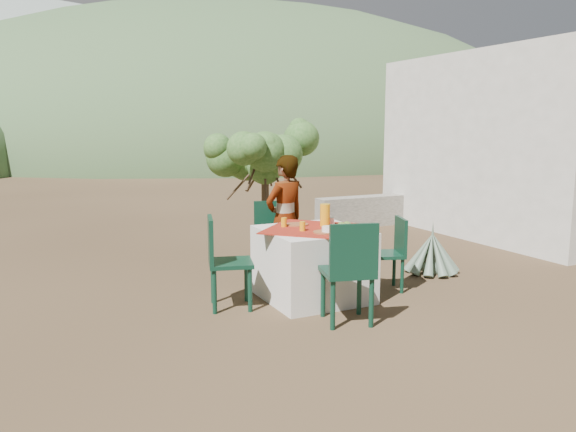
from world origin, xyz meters
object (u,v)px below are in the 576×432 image
object	(u,v)px
person	(285,219)
agave	(432,254)
chair_left	(223,258)
guesthouse	(532,145)
chair_near	(350,268)
chair_right	(392,250)
table	(313,263)
shrub_tree	(267,161)
juice_pitcher	(325,215)
chair_far	(272,236)

from	to	relation	value
person	agave	xyz separation A→B (m)	(1.82, -0.45, -0.50)
chair_left	guesthouse	distance (m)	6.57
chair_near	chair_right	bearing A→B (deg)	-128.16
table	shrub_tree	bearing A→B (deg)	78.75
juice_pitcher	shrub_tree	bearing A→B (deg)	82.94
person	juice_pitcher	world-z (taller)	person
chair_right	agave	world-z (taller)	chair_right
chair_near	chair_far	bearing A→B (deg)	-76.34
table	chair_far	distance (m)	0.97
person	guesthouse	xyz separation A→B (m)	(5.27, 1.14, 0.75)
table	chair_left	world-z (taller)	chair_left
chair_left	table	bearing A→B (deg)	-80.45
chair_right	guesthouse	distance (m)	4.88
chair_far	shrub_tree	world-z (taller)	shrub_tree
table	guesthouse	distance (m)	5.71
person	agave	world-z (taller)	person
chair_near	chair_left	xyz separation A→B (m)	(-0.89, 0.98, -0.02)
agave	chair_near	bearing A→B (deg)	-149.33
table	chair_left	xyz separation A→B (m)	(-0.97, 0.10, 0.14)
guesthouse	juice_pitcher	size ratio (longest dim) A/B	17.48
chair_far	chair_near	bearing A→B (deg)	-73.02
guesthouse	chair_near	bearing A→B (deg)	-153.10
person	shrub_tree	world-z (taller)	shrub_tree
chair_left	shrub_tree	bearing A→B (deg)	-18.14
agave	juice_pitcher	world-z (taller)	juice_pitcher
guesthouse	chair_far	bearing A→B (deg)	-170.54
juice_pitcher	person	bearing A→B (deg)	103.69
shrub_tree	guesthouse	world-z (taller)	guesthouse
chair_near	person	size ratio (longest dim) A/B	0.65
table	chair_right	distance (m)	0.95
chair_left	chair_right	world-z (taller)	chair_left
chair_near	chair_right	size ratio (longest dim) A/B	1.19
chair_right	guesthouse	size ratio (longest dim) A/B	0.20
chair_near	chair_left	world-z (taller)	chair_near
table	guesthouse	world-z (taller)	guesthouse
table	chair_near	bearing A→B (deg)	-95.82
juice_pitcher	table	bearing A→B (deg)	-162.69
shrub_tree	chair_left	bearing A→B (deg)	-123.83
person	shrub_tree	bearing A→B (deg)	-122.72
chair_near	person	distance (m)	1.61
chair_left	shrub_tree	xyz separation A→B (m)	(1.42, 2.11, 0.81)
chair_right	person	size ratio (longest dim) A/B	0.55
chair_far	chair_right	world-z (taller)	chair_far
shrub_tree	juice_pitcher	bearing A→B (deg)	-97.06
chair_left	chair_right	xyz separation A→B (m)	(1.91, -0.21, -0.06)
chair_near	agave	distance (m)	2.26
shrub_tree	juice_pitcher	xyz separation A→B (m)	(-0.27, -2.16, -0.45)
chair_right	agave	xyz separation A→B (m)	(0.90, 0.37, -0.21)
chair_far	juice_pitcher	bearing A→B (deg)	-58.30
chair_left	juice_pitcher	world-z (taller)	juice_pitcher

